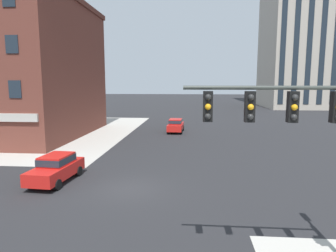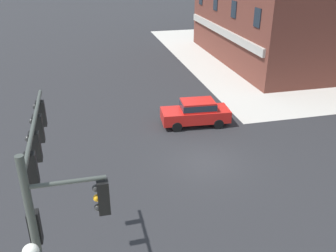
% 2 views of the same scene
% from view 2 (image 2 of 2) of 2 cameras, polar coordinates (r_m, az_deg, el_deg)
% --- Properties ---
extents(ground_plane, '(320.00, 320.00, 0.00)m').
position_cam_2_polar(ground_plane, '(20.38, 5.85, -5.51)').
color(ground_plane, '#262628').
extents(sidewalk_far_corner, '(32.00, 32.00, 0.02)m').
position_cam_2_polar(sidewalk_far_corner, '(45.99, 21.83, 10.53)').
color(sidewalk_far_corner, '#B7B2A8').
rests_on(sidewalk_far_corner, ground).
extents(traffic_signal_main, '(5.75, 2.09, 6.45)m').
position_cam_2_polar(traffic_signal_main, '(10.77, -18.53, -9.94)').
color(traffic_signal_main, '#383D38').
rests_on(traffic_signal_main, ground).
extents(car_main_southbound_far, '(2.14, 4.52, 1.68)m').
position_cam_2_polar(car_main_southbound_far, '(24.21, 4.34, 2.21)').
color(car_main_southbound_far, red).
rests_on(car_main_southbound_far, ground).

